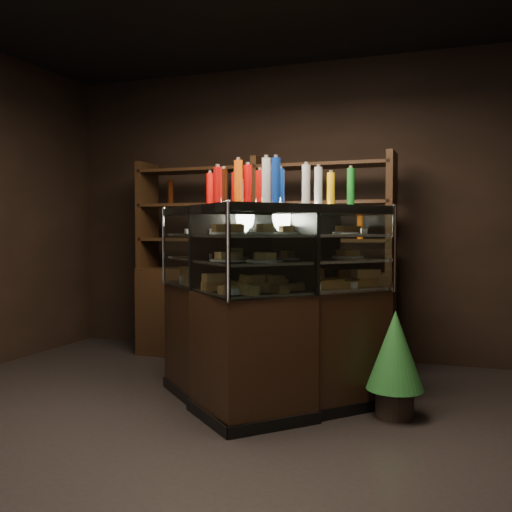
% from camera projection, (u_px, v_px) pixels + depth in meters
% --- Properties ---
extents(ground, '(5.00, 5.00, 0.00)m').
position_uv_depth(ground, '(179.00, 432.00, 3.65)').
color(ground, black).
rests_on(ground, ground).
extents(room_shell, '(5.02, 5.02, 3.01)m').
position_uv_depth(room_shell, '(177.00, 127.00, 3.56)').
color(room_shell, black).
rests_on(room_shell, ground).
extents(display_case, '(1.87, 1.46, 1.48)m').
position_uv_depth(display_case, '(262.00, 339.00, 4.18)').
color(display_case, black).
rests_on(display_case, ground).
extents(food_display, '(1.45, 1.02, 0.45)m').
position_uv_depth(food_display, '(262.00, 260.00, 4.14)').
color(food_display, '#BB7A43').
rests_on(food_display, display_case).
extents(bottles_top, '(1.27, 0.88, 0.30)m').
position_uv_depth(bottles_top, '(262.00, 186.00, 4.13)').
color(bottles_top, silver).
rests_on(bottles_top, display_case).
extents(potted_conifer, '(0.39, 0.39, 0.84)m').
position_uv_depth(potted_conifer, '(395.00, 348.00, 3.92)').
color(potted_conifer, black).
rests_on(potted_conifer, ground).
extents(back_shelving, '(2.59, 0.44, 2.00)m').
position_uv_depth(back_shelving, '(260.00, 301.00, 5.61)').
color(back_shelving, black).
rests_on(back_shelving, ground).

